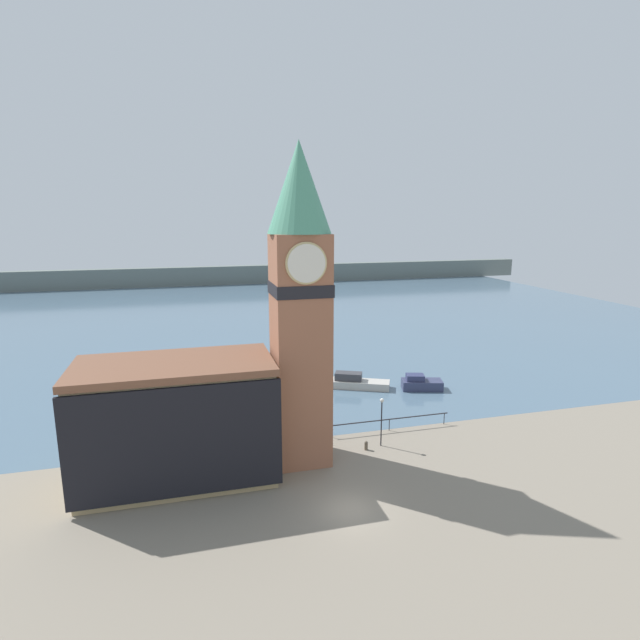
{
  "coord_description": "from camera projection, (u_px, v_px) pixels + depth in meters",
  "views": [
    {
      "loc": [
        -9.31,
        -27.32,
        18.55
      ],
      "look_at": [
        -0.49,
        5.74,
        11.36
      ],
      "focal_mm": 28.0,
      "sensor_mm": 36.0,
      "label": 1
    }
  ],
  "objects": [
    {
      "name": "boat_far",
      "position": [
        421.0,
        384.0,
        54.16
      ],
      "size": [
        4.68,
        3.07,
        1.67
      ],
      "rotation": [
        0.0,
        0.0,
        -0.28
      ],
      "color": "#333856",
      "rests_on": "water"
    },
    {
      "name": "mooring_bollard_near",
      "position": [
        366.0,
        445.0,
        40.19
      ],
      "size": [
        0.29,
        0.29,
        0.75
      ],
      "color": "brown",
      "rests_on": "ground_plane"
    },
    {
      "name": "pier_railing",
      "position": [
        389.0,
        420.0,
        43.68
      ],
      "size": [
        11.28,
        0.08,
        1.09
      ],
      "color": "#232328",
      "rests_on": "ground_plane"
    },
    {
      "name": "pier_building",
      "position": [
        177.0,
        421.0,
        35.16
      ],
      "size": [
        13.67,
        7.25,
        8.65
      ],
      "color": "tan",
      "rests_on": "ground_plane"
    },
    {
      "name": "ground_plane",
      "position": [
        350.0,
        510.0,
        32.0
      ],
      "size": [
        160.0,
        160.0,
        0.0
      ],
      "primitive_type": "plane",
      "color": "gray"
    },
    {
      "name": "far_shoreline",
      "position": [
        223.0,
        275.0,
        136.36
      ],
      "size": [
        180.0,
        3.0,
        5.0
      ],
      "color": "slate",
      "rests_on": "water"
    },
    {
      "name": "water",
      "position": [
        238.0,
        311.0,
        99.05
      ],
      "size": [
        160.0,
        120.0,
        0.0
      ],
      "color": "slate",
      "rests_on": "ground_plane"
    },
    {
      "name": "boat_near",
      "position": [
        357.0,
        382.0,
        54.66
      ],
      "size": [
        6.81,
        4.51,
        1.68
      ],
      "rotation": [
        0.0,
        0.0,
        -0.43
      ],
      "color": "#B7B2A8",
      "rests_on": "water"
    },
    {
      "name": "clock_tower",
      "position": [
        300.0,
        299.0,
        36.26
      ],
      "size": [
        4.55,
        4.55,
        23.67
      ],
      "color": "#935B42",
      "rests_on": "ground_plane"
    },
    {
      "name": "lamp_post",
      "position": [
        382.0,
        413.0,
        40.41
      ],
      "size": [
        0.32,
        0.32,
        4.11
      ],
      "color": "black",
      "rests_on": "ground_plane"
    }
  ]
}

